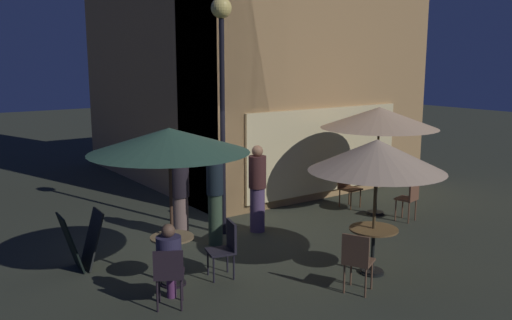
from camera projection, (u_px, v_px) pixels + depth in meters
name	position (u px, v px, depth m)	size (l,w,h in m)	color
ground_plane	(204.00, 243.00, 10.39)	(60.00, 60.00, 0.00)	#33372A
cafe_building	(232.00, 20.00, 14.42)	(6.91, 8.29, 9.03)	tan
street_lamp_near_corner	(222.00, 59.00, 10.32)	(0.40, 0.40, 4.63)	black
menu_sandwich_board	(81.00, 241.00, 9.04)	(0.69, 0.58, 0.96)	black
cafe_table_0	(376.00, 191.00, 12.25)	(0.66, 0.66, 0.77)	black
cafe_table_1	(172.00, 251.00, 8.40)	(0.68, 0.68, 0.79)	black
cafe_table_2	(373.00, 239.00, 8.83)	(0.79, 0.79, 0.77)	black
patio_umbrella_0	(379.00, 118.00, 11.94)	(2.60, 2.60, 2.44)	black
patio_umbrella_1	(169.00, 141.00, 8.08)	(2.43, 2.43, 2.48)	black
patio_umbrella_2	(377.00, 156.00, 8.58)	(2.19, 2.19, 2.24)	black
cafe_chair_0	(347.00, 184.00, 12.89)	(0.46, 0.46, 0.95)	brown
cafe_chair_1	(410.00, 197.00, 11.70)	(0.46, 0.46, 0.89)	brown
cafe_chair_2	(226.00, 245.00, 8.70)	(0.51, 0.51, 0.92)	black
cafe_chair_3	(169.00, 272.00, 7.56)	(0.57, 0.57, 0.90)	black
cafe_chair_4	(357.00, 258.00, 8.06)	(0.55, 0.55, 0.94)	brown
patron_seated_0	(169.00, 259.00, 7.67)	(0.49, 0.54, 1.23)	#5D2E5D
patron_standing_1	(257.00, 188.00, 10.96)	(0.36, 0.36, 1.79)	#544064
patron_standing_2	(180.00, 197.00, 10.52)	(0.37, 0.37, 1.67)	#82665E
patron_standing_3	(215.00, 199.00, 10.17)	(0.32, 0.32, 1.76)	#354934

